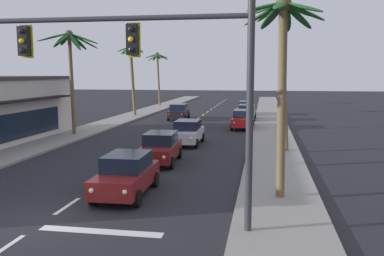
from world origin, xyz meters
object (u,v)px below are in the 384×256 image
object	(u,v)px
sedan_parked_nearest_kerb	(246,108)
palm_right_second	(282,35)
sedan_third_in_queue	(160,148)
sedan_parked_mid_kerb	(243,119)
sedan_fifth_in_queue	(188,132)
palm_left_third	(132,65)
sedan_oncoming_far	(179,112)
palm_left_farthest	(158,66)
palm_right_nearest	(283,54)
sedan_parked_far_kerb	(246,113)
traffic_signal_mast	(139,63)
sedan_lead_at_stop_bar	(126,174)
palm_left_second	(70,54)

from	to	relation	value
sedan_parked_nearest_kerb	palm_right_second	distance (m)	24.18
sedan_third_in_queue	sedan_parked_mid_kerb	bearing A→B (deg)	76.27
sedan_fifth_in_queue	sedan_parked_nearest_kerb	xyz separation A→B (m)	(3.12, 21.05, 0.00)
sedan_parked_mid_kerb	palm_left_third	size ratio (longest dim) A/B	0.55
sedan_third_in_queue	sedan_parked_mid_kerb	distance (m)	15.79
sedan_third_in_queue	palm_left_third	size ratio (longest dim) A/B	0.55
sedan_oncoming_far	sedan_parked_nearest_kerb	xyz separation A→B (m)	(6.91, 5.49, 0.00)
sedan_parked_mid_kerb	palm_left_farthest	distance (m)	28.45
palm_left_third	palm_right_nearest	xyz separation A→B (m)	(15.61, -30.17, -0.18)
palm_left_third	palm_left_farthest	xyz separation A→B (m)	(-0.85, 15.33, 0.27)
sedan_fifth_in_queue	sedan_parked_far_kerb	size ratio (longest dim) A/B	1.00
traffic_signal_mast	sedan_lead_at_stop_bar	size ratio (longest dim) A/B	2.42
sedan_parked_nearest_kerb	palm_left_farthest	world-z (taller)	palm_left_farthest
palm_left_second	traffic_signal_mast	bearing A→B (deg)	-58.97
palm_left_farthest	sedan_lead_at_stop_bar	bearing A→B (deg)	-77.26
traffic_signal_mast	palm_right_second	world-z (taller)	palm_right_second
sedan_oncoming_far	sedan_parked_nearest_kerb	world-z (taller)	same
sedan_parked_mid_kerb	palm_right_second	xyz separation A→B (m)	(2.84, -11.15, 6.35)
sedan_fifth_in_queue	sedan_parked_mid_kerb	world-z (taller)	same
sedan_oncoming_far	palm_left_second	distance (m)	15.30
sedan_lead_at_stop_bar	palm_left_second	world-z (taller)	palm_left_second
traffic_signal_mast	palm_left_farthest	size ratio (longest dim) A/B	1.35
sedan_lead_at_stop_bar	sedan_parked_nearest_kerb	distance (m)	33.74
sedan_lead_at_stop_bar	palm_left_farthest	world-z (taller)	palm_left_farthest
sedan_parked_nearest_kerb	palm_right_nearest	size ratio (longest dim) A/B	0.58
sedan_parked_mid_kerb	traffic_signal_mast	bearing A→B (deg)	-94.44
sedan_oncoming_far	sedan_parked_nearest_kerb	size ratio (longest dim) A/B	1.01
sedan_fifth_in_queue	sedan_oncoming_far	distance (m)	16.01
sedan_third_in_queue	palm_left_farthest	bearing A→B (deg)	104.48
sedan_parked_mid_kerb	sedan_parked_nearest_kerb	bearing A→B (deg)	91.18
sedan_lead_at_stop_bar	sedan_parked_mid_kerb	world-z (taller)	same
sedan_third_in_queue	sedan_oncoming_far	distance (m)	22.09
palm_left_second	palm_left_farthest	distance (m)	30.69
traffic_signal_mast	palm_left_third	xyz separation A→B (m)	(-11.16, 33.98, 0.59)
palm_left_third	palm_left_farthest	bearing A→B (deg)	93.18
sedan_fifth_in_queue	palm_left_second	size ratio (longest dim) A/B	0.54
sedan_parked_far_kerb	palm_right_nearest	distance (m)	28.20
sedan_parked_mid_kerb	palm_left_third	xyz separation A→B (m)	(-13.11, 8.91, 4.96)
sedan_lead_at_stop_bar	sedan_parked_nearest_kerb	size ratio (longest dim) A/B	1.00
sedan_parked_nearest_kerb	sedan_oncoming_far	bearing A→B (deg)	-141.53
sedan_fifth_in_queue	palm_right_nearest	size ratio (longest dim) A/B	0.57
sedan_parked_far_kerb	palm_left_farthest	xyz separation A→B (m)	(-14.00, 17.81, 5.22)
sedan_lead_at_stop_bar	sedan_parked_mid_kerb	distance (m)	21.90
sedan_parked_nearest_kerb	sedan_parked_far_kerb	distance (m)	5.56
sedan_oncoming_far	sedan_parked_nearest_kerb	bearing A→B (deg)	38.47
traffic_signal_mast	sedan_fifth_in_queue	distance (m)	16.64
sedan_parked_mid_kerb	palm_right_nearest	bearing A→B (deg)	-83.31
sedan_oncoming_far	sedan_parked_mid_kerb	bearing A→B (deg)	-42.19
palm_left_farthest	palm_right_second	bearing A→B (deg)	-64.60
sedan_oncoming_far	sedan_third_in_queue	bearing A→B (deg)	-81.13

